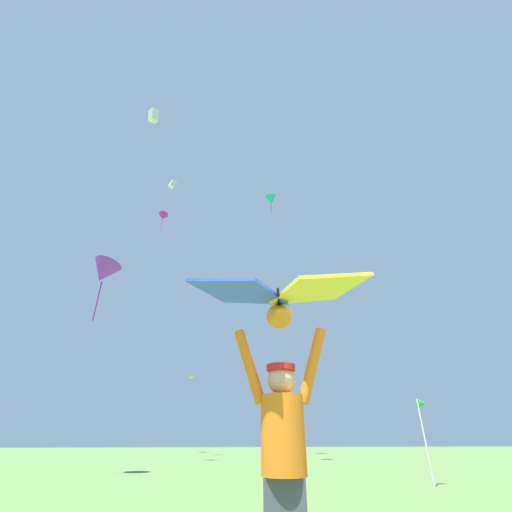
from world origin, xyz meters
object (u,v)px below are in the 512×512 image
(marker_flag, at_px, (423,410))
(distant_kite_white_far_center, at_px, (278,382))
(kite_flyer_person, at_px, (284,458))
(distant_kite_teal_high_left, at_px, (271,200))
(distant_kite_purple_mid_right, at_px, (104,272))
(held_stunt_kite, at_px, (278,297))
(distant_kite_white_overhead_distant, at_px, (154,116))
(distant_kite_magenta_low_right, at_px, (163,217))
(distant_kite_white_high_right, at_px, (173,184))
(distant_kite_blue_low_left, at_px, (288,301))
(distant_kite_yellow_mid_left, at_px, (191,377))

(marker_flag, bearing_deg, distant_kite_white_far_center, 87.76)
(kite_flyer_person, distance_m, distant_kite_teal_high_left, 21.43)
(distant_kite_teal_high_left, bearing_deg, distant_kite_purple_mid_right, -146.06)
(held_stunt_kite, distance_m, distant_kite_white_overhead_distant, 23.84)
(distant_kite_purple_mid_right, bearing_deg, distant_kite_magenta_low_right, 93.75)
(distant_kite_white_high_right, bearing_deg, distant_kite_white_overhead_distant, -94.99)
(distant_kite_purple_mid_right, bearing_deg, held_stunt_kite, -64.40)
(distant_kite_white_far_center, relative_size, distant_kite_white_high_right, 1.12)
(held_stunt_kite, distance_m, distant_kite_magenta_low_right, 33.71)
(distant_kite_blue_low_left, xyz_separation_m, distant_kite_yellow_mid_left, (-8.52, 7.74, -5.77))
(distant_kite_magenta_low_right, distance_m, distant_kite_purple_mid_right, 22.20)
(distant_kite_white_far_center, relative_size, distant_kite_teal_high_left, 0.53)
(distant_kite_white_high_right, bearing_deg, kite_flyer_person, -77.93)
(distant_kite_magenta_low_right, bearing_deg, distant_kite_white_high_right, -75.76)
(kite_flyer_person, xyz_separation_m, distant_kite_white_overhead_distant, (-5.32, 14.06, 19.72))
(distant_kite_white_high_right, distance_m, distant_kite_blue_low_left, 14.85)
(distant_kite_blue_low_left, relative_size, marker_flag, 1.21)
(kite_flyer_person, relative_size, distant_kite_white_overhead_distant, 1.95)
(kite_flyer_person, height_order, distant_kite_white_overhead_distant, distant_kite_white_overhead_distant)
(distant_kite_purple_mid_right, distance_m, marker_flag, 12.05)
(held_stunt_kite, relative_size, distant_kite_white_high_right, 1.91)
(distant_kite_white_high_right, bearing_deg, distant_kite_magenta_low_right, 104.24)
(distant_kite_white_high_right, relative_size, distant_kite_teal_high_left, 0.47)
(distant_kite_white_overhead_distant, relative_size, distant_kite_teal_high_left, 0.54)
(held_stunt_kite, bearing_deg, distant_kite_white_far_center, 78.49)
(distant_kite_white_overhead_distant, height_order, distant_kite_yellow_mid_left, distant_kite_white_overhead_distant)
(distant_kite_magenta_low_right, height_order, distant_kite_white_overhead_distant, distant_kite_magenta_low_right)
(distant_kite_white_far_center, xyz_separation_m, distant_kite_yellow_mid_left, (-8.46, 2.42, 0.63))
(distant_kite_white_far_center, height_order, distant_kite_blue_low_left, distant_kite_blue_low_left)
(kite_flyer_person, relative_size, distant_kite_white_high_right, 2.25)
(distant_kite_magenta_low_right, distance_m, distant_kite_white_high_right, 5.56)
(distant_kite_white_overhead_distant, relative_size, distant_kite_white_high_right, 1.16)
(distant_kite_white_high_right, bearing_deg, distant_kite_teal_high_left, -39.30)
(distant_kite_blue_low_left, bearing_deg, kite_flyer_person, -103.88)
(distant_kite_yellow_mid_left, height_order, distant_kite_teal_high_left, distant_kite_teal_high_left)
(distant_kite_blue_low_left, bearing_deg, held_stunt_kite, -103.88)
(distant_kite_white_far_center, height_order, distant_kite_purple_mid_right, distant_kite_purple_mid_right)
(distant_kite_purple_mid_right, bearing_deg, distant_kite_white_high_right, 88.75)
(kite_flyer_person, xyz_separation_m, distant_kite_yellow_mid_left, (-2.03, 33.99, 5.69))
(distant_kite_white_high_right, relative_size, distant_kite_purple_mid_right, 0.33)
(distant_kite_yellow_mid_left, bearing_deg, kite_flyer_person, -86.59)
(kite_flyer_person, height_order, distant_kite_purple_mid_right, distant_kite_purple_mid_right)
(distant_kite_white_far_center, distance_m, distant_kite_white_overhead_distant, 25.69)
(kite_flyer_person, distance_m, distant_kite_white_overhead_distant, 24.80)
(distant_kite_yellow_mid_left, bearing_deg, distant_kite_teal_high_left, -74.77)
(distant_kite_teal_high_left, bearing_deg, distant_kite_yellow_mid_left, 105.23)
(distant_kite_white_far_center, bearing_deg, marker_flag, -92.24)
(distant_kite_magenta_low_right, bearing_deg, distant_kite_yellow_mid_left, 59.82)
(distant_kite_purple_mid_right, relative_size, marker_flag, 1.23)
(distant_kite_teal_high_left, bearing_deg, distant_kite_white_overhead_distant, -170.37)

